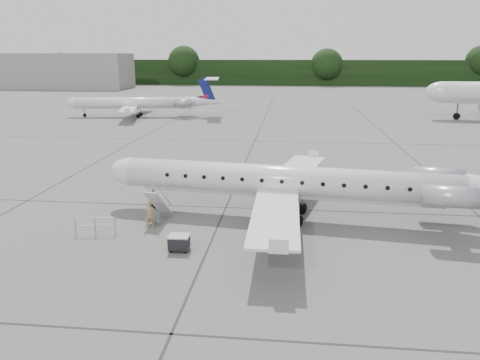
# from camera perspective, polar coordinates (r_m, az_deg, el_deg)

# --- Properties ---
(ground) EXTENTS (320.00, 320.00, 0.00)m
(ground) POSITION_cam_1_polar(r_m,az_deg,el_deg) (26.80, 10.95, -6.72)
(ground) COLOR #595957
(ground) RESTS_ON ground
(treeline) EXTENTS (260.00, 4.00, 8.00)m
(treeline) POSITION_cam_1_polar(r_m,az_deg,el_deg) (154.94, 7.23, 12.85)
(treeline) COLOR black
(treeline) RESTS_ON ground
(terminal_building) EXTENTS (40.00, 14.00, 10.00)m
(terminal_building) POSITION_cam_1_polar(r_m,az_deg,el_deg) (150.88, -20.96, 12.32)
(terminal_building) COLOR gray
(terminal_building) RESTS_ON ground
(main_regional_jet) EXTENTS (27.90, 21.57, 6.63)m
(main_regional_jet) POSITION_cam_1_polar(r_m,az_deg,el_deg) (28.29, 5.68, 1.71)
(main_regional_jet) COLOR silver
(main_regional_jet) RESTS_ON ground
(airstair) EXTENTS (1.11, 2.31, 2.08)m
(airstair) POSITION_cam_1_polar(r_m,az_deg,el_deg) (28.86, -9.93, -2.87)
(airstair) COLOR silver
(airstair) RESTS_ON ground
(passenger) EXTENTS (0.58, 0.39, 1.57)m
(passenger) POSITION_cam_1_polar(r_m,az_deg,el_deg) (27.84, -10.91, -4.15)
(passenger) COLOR #8E734D
(passenger) RESTS_ON ground
(safety_railing) EXTENTS (2.19, 0.40, 1.00)m
(safety_railing) POSITION_cam_1_polar(r_m,az_deg,el_deg) (27.50, -17.23, -5.45)
(safety_railing) COLOR gray
(safety_railing) RESTS_ON ground
(baggage_cart) EXTENTS (1.05, 0.86, 0.89)m
(baggage_cart) POSITION_cam_1_polar(r_m,az_deg,el_deg) (24.50, -7.44, -7.57)
(baggage_cart) COLOR black
(baggage_cart) RESTS_ON ground
(bg_regional_left) EXTENTS (25.65, 19.89, 6.22)m
(bg_regional_left) POSITION_cam_1_polar(r_m,az_deg,el_deg) (77.83, -12.90, 9.79)
(bg_regional_left) COLOR silver
(bg_regional_left) RESTS_ON ground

